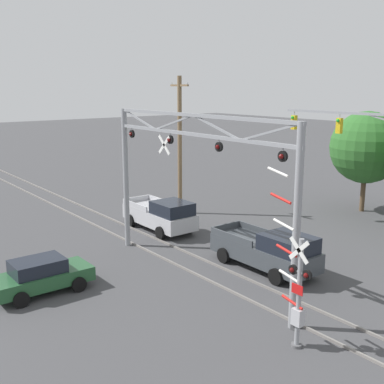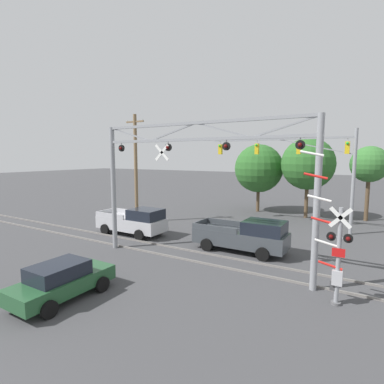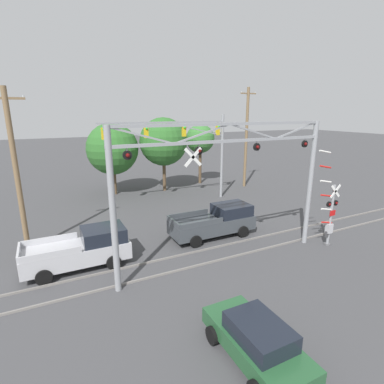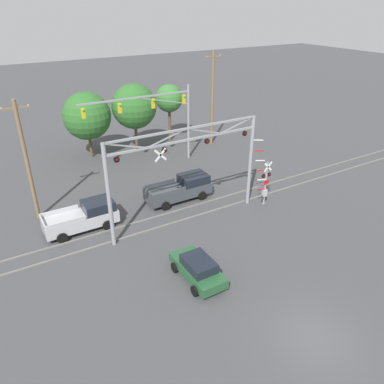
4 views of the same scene
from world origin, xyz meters
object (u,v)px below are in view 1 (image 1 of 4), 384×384
utility_pole_left (180,144)px  pickup_truck_lead (269,250)px  sedan_waiting (41,275)px  crossing_signal_mast (296,290)px  pickup_truck_following (162,215)px  background_tree_far_right_verge (366,147)px  crossing_gantry (193,174)px

utility_pole_left → pickup_truck_lead: bearing=-15.2°
utility_pole_left → sedan_waiting: bearing=-60.9°
crossing_signal_mast → pickup_truck_following: size_ratio=1.13×
background_tree_far_right_verge → sedan_waiting: bearing=-91.3°
pickup_truck_following → utility_pole_left: size_ratio=0.57×
crossing_gantry → sedan_waiting: 7.51m
pickup_truck_lead → sedan_waiting: 9.98m
crossing_signal_mast → pickup_truck_lead: (-5.09, 4.19, -0.98)m
crossing_signal_mast → utility_pole_left: 17.53m
pickup_truck_following → sedan_waiting: pickup_truck_following is taller
background_tree_far_right_verge → pickup_truck_lead: bearing=-74.7°
pickup_truck_following → background_tree_far_right_verge: background_tree_far_right_verge is taller
crossing_gantry → pickup_truck_following: size_ratio=2.26×
sedan_waiting → background_tree_far_right_verge: (0.49, 22.04, 3.59)m
crossing_signal_mast → pickup_truck_following: bearing=163.8°
crossing_signal_mast → background_tree_far_right_verge: size_ratio=0.86×
crossing_gantry → utility_pole_left: (-9.32, 6.21, -0.07)m
crossing_signal_mast → background_tree_far_right_verge: bearing=116.7°
pickup_truck_lead → sedan_waiting: size_ratio=1.37×
pickup_truck_following → background_tree_far_right_verge: 14.44m
crossing_gantry → utility_pole_left: bearing=146.3°
pickup_truck_lead → pickup_truck_following: size_ratio=1.06×
pickup_truck_lead → background_tree_far_right_verge: bearing=105.3°
pickup_truck_lead → sedan_waiting: pickup_truck_lead is taller
sedan_waiting → background_tree_far_right_verge: 22.33m
crossing_gantry → background_tree_far_right_verge: crossing_gantry is taller
pickup_truck_lead → pickup_truck_following: same height
pickup_truck_following → sedan_waiting: (4.09, -8.76, -0.22)m
sedan_waiting → utility_pole_left: size_ratio=0.44×
pickup_truck_lead → pickup_truck_following: (-8.10, -0.37, -0.00)m
crossing_signal_mast → background_tree_far_right_verge: (-8.61, 17.09, 2.38)m
crossing_signal_mast → pickup_truck_lead: size_ratio=1.07×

